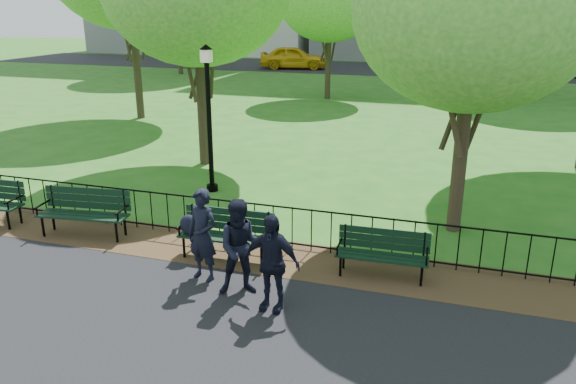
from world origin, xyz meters
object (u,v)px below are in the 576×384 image
(tree_near_e, at_px, (475,7))
(person_left, at_px, (203,235))
(lamppost, at_px, (209,114))
(sedan_silver, at_px, (488,64))
(park_bench_main, at_px, (214,227))
(person_right, at_px, (271,263))
(park_bench_right_a, at_px, (383,248))
(park_bench_left_a, at_px, (85,207))
(taxi, at_px, (293,57))
(person_mid, at_px, (242,247))

(tree_near_e, height_order, person_left, tree_near_e)
(lamppost, height_order, person_left, lamppost)
(sedan_silver, bearing_deg, park_bench_main, 146.57)
(sedan_silver, bearing_deg, person_right, 149.76)
(park_bench_right_a, height_order, person_left, person_left)
(park_bench_left_a, xyz_separation_m, taxi, (-5.22, 31.54, 0.23))
(person_right, xyz_separation_m, taxi, (-10.02, 33.24, 0.02))
(park_bench_left_a, bearing_deg, person_mid, -25.56)
(person_left, bearing_deg, person_mid, -4.10)
(person_mid, bearing_deg, sedan_silver, 58.41)
(person_right, bearing_deg, park_bench_right_a, 52.86)
(person_mid, distance_m, taxi, 34.20)
(park_bench_main, height_order, tree_near_e, tree_near_e)
(person_left, height_order, person_right, person_left)
(person_left, height_order, sedan_silver, person_left)
(sedan_silver, bearing_deg, lamppost, 142.02)
(park_bench_main, xyz_separation_m, lamppost, (-1.81, 3.71, 1.43))
(park_bench_main, relative_size, person_left, 1.10)
(park_bench_main, distance_m, park_bench_right_a, 3.23)
(park_bench_right_a, relative_size, lamppost, 0.44)
(lamppost, xyz_separation_m, person_left, (2.01, -4.60, -1.20))
(park_bench_left_a, distance_m, person_right, 5.09)
(park_bench_left_a, bearing_deg, park_bench_right_a, -7.21)
(park_bench_left_a, height_order, person_mid, person_mid)
(sedan_silver, bearing_deg, park_bench_right_a, 152.07)
(park_bench_main, distance_m, park_bench_left_a, 3.10)
(park_bench_left_a, relative_size, park_bench_right_a, 1.19)
(person_left, relative_size, taxi, 0.34)
(park_bench_right_a, bearing_deg, park_bench_left_a, 177.96)
(park_bench_right_a, distance_m, person_left, 3.23)
(lamppost, relative_size, sedan_silver, 0.93)
(lamppost, relative_size, person_right, 2.31)
(park_bench_right_a, distance_m, taxi, 33.56)
(park_bench_right_a, bearing_deg, tree_near_e, 64.19)
(park_bench_main, bearing_deg, taxi, 103.15)
(person_right, bearing_deg, sedan_silver, 87.89)
(park_bench_right_a, xyz_separation_m, lamppost, (-5.03, 3.49, 1.52))
(park_bench_main, height_order, person_left, person_left)
(park_bench_right_a, height_order, lamppost, lamppost)
(person_right, xyz_separation_m, sedan_silver, (3.74, 34.44, -0.15))
(park_bench_left_a, height_order, person_right, person_right)
(park_bench_left_a, height_order, tree_near_e, tree_near_e)
(park_bench_main, distance_m, tree_near_e, 6.61)
(person_mid, height_order, taxi, person_mid)
(taxi, distance_m, sedan_silver, 13.81)
(person_left, height_order, person_mid, person_left)
(park_bench_main, xyz_separation_m, park_bench_left_a, (-3.09, 0.18, -0.00))
(lamppost, relative_size, taxi, 0.77)
(person_right, relative_size, taxi, 0.33)
(lamppost, xyz_separation_m, sedan_silver, (7.26, 29.22, -1.37))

